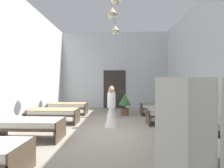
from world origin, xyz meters
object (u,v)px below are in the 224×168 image
Objects in this scene: nurse_near_aisle at (111,112)px; nurse_mid_aisle at (112,106)px; bed_right_row_2 at (172,113)px; bed_left_row_1 at (29,124)px; bed_left_row_2 at (54,112)px; privacy_screen at (202,141)px; bed_left_row_3 at (68,106)px; patient_seated_primary at (181,110)px; potted_plant at (125,102)px; bed_right_row_3 at (160,106)px; bed_right_row_1 at (194,126)px.

nurse_mid_aisle is at bearing -50.56° from nurse_near_aisle.
bed_right_row_2 is at bearing -106.39° from nurse_mid_aisle.
nurse_near_aisle reaches higher than bed_left_row_1.
nurse_mid_aisle reaches higher than bed_right_row_2.
privacy_screen is at bearing -49.47° from bed_left_row_2.
bed_left_row_3 is at bearing 127.67° from privacy_screen.
bed_left_row_3 is (0.00, 3.80, 0.00)m from bed_left_row_1.
patient_seated_primary is 4.04m from potted_plant.
nurse_mid_aisle is 1.86× the size of patient_seated_primary.
bed_right_row_3 is at bearing 0.00° from bed_left_row_3.
bed_left_row_1 is 1.00× the size of bed_right_row_2.
bed_left_row_1 is at bearing -157.72° from bed_right_row_2.
privacy_screen reaches higher than bed_right_row_2.
bed_right_row_3 is 6.30m from privacy_screen.
bed_right_row_2 is at bearing 84.55° from privacy_screen.
bed_left_row_1 is 1.28× the size of nurse_near_aisle.
bed_left_row_3 is at bearing 180.00° from bed_right_row_3.
patient_seated_primary reaches higher than bed_left_row_3.
nurse_near_aisle is at bearing -169.96° from bed_right_row_2.
bed_left_row_2 is (-4.64, 1.90, 0.00)m from bed_right_row_1.
privacy_screen is (0.81, -6.15, 0.19)m from potted_plant.
bed_left_row_1 is 4.42m from privacy_screen.
privacy_screen is (3.69, -2.41, 0.41)m from bed_left_row_1.
nurse_mid_aisle reaches higher than bed_right_row_1.
potted_plant is (-1.76, 3.74, 0.22)m from bed_right_row_1.
bed_right_row_1 is 4.07m from nurse_mid_aisle.
bed_left_row_1 and bed_right_row_1 have the same top height.
bed_left_row_3 is 1.28× the size of nurse_mid_aisle.
patient_seated_primary is at bearing -24.42° from bed_left_row_2.
nurse_near_aisle reaches higher than bed_left_row_3.
bed_right_row_1 is 1.79× the size of potted_plant.
potted_plant is (-1.76, -0.06, 0.22)m from bed_right_row_3.
privacy_screen reaches higher than nurse_mid_aisle.
bed_left_row_1 is 3.98m from nurse_mid_aisle.
bed_left_row_1 is at bearing 153.79° from privacy_screen.
bed_right_row_1 is 1.12× the size of privacy_screen.
bed_right_row_1 is at bearing 75.48° from privacy_screen.
bed_left_row_3 is at bearing 140.66° from bed_right_row_1.
bed_left_row_1 is 1.00× the size of bed_right_row_3.
bed_right_row_2 is at bearing 79.80° from patient_seated_primary.
bed_left_row_1 is 1.28× the size of nurse_mid_aisle.
potted_plant is at bearing -41.43° from nurse_mid_aisle.
patient_seated_primary reaches higher than bed_right_row_1.
potted_plant reaches higher than bed_left_row_1.
bed_left_row_3 is at bearing 90.00° from bed_left_row_2.
patient_seated_primary is 0.75× the size of potted_plant.
bed_left_row_1 is 1.12× the size of privacy_screen.
bed_left_row_3 is at bearing 90.00° from bed_left_row_1.
patient_seated_primary is at bearing -172.56° from bed_right_row_1.
bed_right_row_2 is (4.64, 0.00, 0.00)m from bed_left_row_2.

